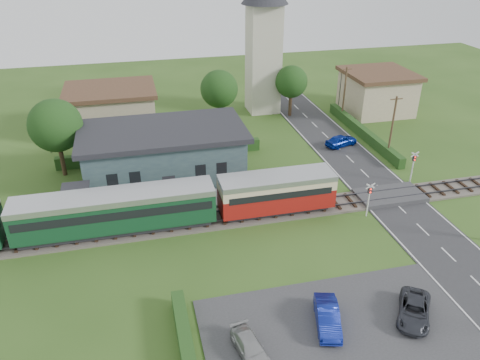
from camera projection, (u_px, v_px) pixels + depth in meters
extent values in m
plane|color=#2D4C19|center=(296.00, 223.00, 40.07)|extent=(120.00, 120.00, 0.00)
cube|color=#4C443D|center=(288.00, 210.00, 41.74)|extent=(76.00, 3.20, 0.20)
cube|color=#3F3F47|center=(291.00, 211.00, 40.97)|extent=(76.00, 0.08, 0.15)
cube|color=#3F3F47|center=(286.00, 203.00, 42.20)|extent=(76.00, 0.08, 0.15)
cube|color=#28282B|center=(401.00, 208.00, 42.12)|extent=(6.00, 70.00, 0.05)
cube|color=#333335|center=(337.00, 328.00, 29.47)|extent=(17.00, 9.00, 0.08)
cube|color=#333335|center=(390.00, 196.00, 43.74)|extent=(6.20, 3.40, 0.45)
cube|color=gray|center=(172.00, 204.00, 42.36)|extent=(30.00, 3.00, 0.45)
cube|color=#BEB8A3|center=(77.00, 201.00, 40.04)|extent=(2.00, 2.00, 2.40)
cube|color=#232328|center=(75.00, 188.00, 39.43)|extent=(2.30, 2.30, 0.15)
cube|color=#31464D|center=(164.00, 156.00, 46.30)|extent=(15.00, 8.00, 4.80)
cube|color=#232328|center=(162.00, 131.00, 45.04)|extent=(16.00, 9.00, 0.50)
cube|color=#232328|center=(169.00, 186.00, 43.54)|extent=(1.20, 0.12, 2.20)
cube|color=black|center=(112.00, 180.00, 41.89)|extent=(1.00, 0.12, 1.20)
cube|color=black|center=(135.00, 177.00, 42.30)|extent=(1.00, 0.12, 1.20)
cube|color=black|center=(201.00, 170.00, 43.54)|extent=(1.00, 0.12, 1.20)
cube|color=black|center=(222.00, 168.00, 43.95)|extent=(1.00, 0.12, 1.20)
cube|color=#232328|center=(276.00, 207.00, 41.26)|extent=(9.00, 2.20, 0.50)
cube|color=maroon|center=(276.00, 197.00, 40.79)|extent=(10.00, 2.80, 1.80)
cube|color=beige|center=(277.00, 185.00, 40.20)|extent=(10.00, 2.82, 0.90)
cube|color=black|center=(277.00, 188.00, 40.36)|extent=(9.00, 2.88, 0.60)
cube|color=#B1B3B8|center=(277.00, 178.00, 39.89)|extent=(10.00, 2.90, 0.45)
cube|color=#232328|center=(118.00, 227.00, 38.46)|extent=(15.20, 2.20, 0.50)
cube|color=#113E22|center=(116.00, 212.00, 37.75)|extent=(16.00, 2.80, 2.60)
cube|color=black|center=(115.00, 207.00, 37.56)|extent=(15.40, 2.86, 0.70)
cube|color=#B1B3B8|center=(113.00, 197.00, 37.09)|extent=(16.00, 2.90, 0.50)
cube|color=#BEB8A3|center=(263.00, 60.00, 61.77)|extent=(4.00, 4.00, 14.00)
cube|color=tan|center=(112.00, 112.00, 57.21)|extent=(10.00, 8.00, 5.00)
cube|color=#472D1E|center=(109.00, 90.00, 55.91)|extent=(10.80, 8.80, 0.50)
cube|color=tan|center=(377.00, 94.00, 63.56)|extent=(8.00, 8.00, 5.00)
cube|color=#472D1E|center=(379.00, 74.00, 62.26)|extent=(8.80, 8.80, 0.50)
cube|color=#193814|center=(187.00, 350.00, 27.25)|extent=(0.80, 9.00, 1.20)
cube|color=#193814|center=(363.00, 132.00, 56.41)|extent=(0.80, 18.00, 1.20)
cube|color=#193814|center=(162.00, 153.00, 50.98)|extent=(22.00, 0.80, 1.30)
cylinder|color=#332316|center=(62.00, 157.00, 46.97)|extent=(0.44, 0.44, 4.12)
sphere|color=#143311|center=(55.00, 125.00, 45.39)|extent=(5.20, 5.20, 5.20)
cylinder|color=#332316|center=(220.00, 113.00, 58.45)|extent=(0.44, 0.44, 3.85)
sphere|color=#143311|center=(219.00, 89.00, 56.97)|extent=(4.60, 4.60, 4.60)
cylinder|color=#332316|center=(290.00, 103.00, 62.28)|extent=(0.44, 0.44, 3.58)
sphere|color=#143311|center=(291.00, 82.00, 60.91)|extent=(4.20, 4.20, 4.20)
cylinder|color=#473321|center=(392.00, 128.00, 49.90)|extent=(0.22, 0.22, 7.00)
cube|color=#473321|center=(397.00, 99.00, 48.39)|extent=(1.40, 0.10, 0.10)
cylinder|color=#473321|center=(344.00, 94.00, 60.18)|extent=(0.22, 0.22, 7.00)
cube|color=#473321|center=(347.00, 69.00, 58.66)|extent=(1.40, 0.10, 0.10)
cylinder|color=silver|center=(368.00, 201.00, 40.34)|extent=(0.12, 0.12, 3.00)
cube|color=#232328|center=(370.00, 190.00, 39.82)|extent=(0.35, 0.18, 0.55)
sphere|color=#FF190C|center=(371.00, 189.00, 39.64)|extent=(0.14, 0.14, 0.14)
sphere|color=#FF190C|center=(370.00, 192.00, 39.78)|extent=(0.14, 0.14, 0.14)
cube|color=silver|center=(371.00, 186.00, 39.63)|extent=(0.84, 0.05, 0.55)
cube|color=silver|center=(371.00, 186.00, 39.63)|extent=(0.84, 0.05, 0.55)
cylinder|color=silver|center=(412.00, 168.00, 45.93)|extent=(0.12, 0.12, 3.00)
cube|color=#232328|center=(414.00, 158.00, 45.41)|extent=(0.35, 0.18, 0.55)
sphere|color=#FF190C|center=(415.00, 157.00, 45.23)|extent=(0.14, 0.14, 0.14)
sphere|color=#FF190C|center=(415.00, 160.00, 45.38)|extent=(0.14, 0.14, 0.14)
cube|color=silver|center=(415.00, 154.00, 45.22)|extent=(0.84, 0.05, 0.55)
cube|color=silver|center=(415.00, 154.00, 45.22)|extent=(0.84, 0.05, 0.55)
cylinder|color=#3F3F47|center=(47.00, 132.00, 51.49)|extent=(0.14, 0.14, 5.00)
sphere|color=orange|center=(42.00, 110.00, 50.30)|extent=(0.30, 0.30, 0.30)
cylinder|color=#3F3F47|center=(340.00, 89.00, 65.30)|extent=(0.14, 0.14, 5.00)
sphere|color=orange|center=(342.00, 71.00, 64.12)|extent=(0.30, 0.30, 0.30)
imported|color=#06218F|center=(341.00, 140.00, 53.92)|extent=(4.19, 2.69, 1.33)
imported|color=navy|center=(328.00, 317.00, 29.36)|extent=(2.36, 4.17, 1.30)
imported|color=#9D9D9D|center=(250.00, 347.00, 27.38)|extent=(2.04, 3.76, 1.03)
imported|color=#2D2F37|center=(414.00, 310.00, 29.97)|extent=(3.93, 4.50, 1.15)
imported|color=gray|center=(257.00, 185.00, 43.17)|extent=(0.78, 0.65, 1.82)
imported|color=gray|center=(82.00, 202.00, 40.43)|extent=(0.74, 0.95, 1.92)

